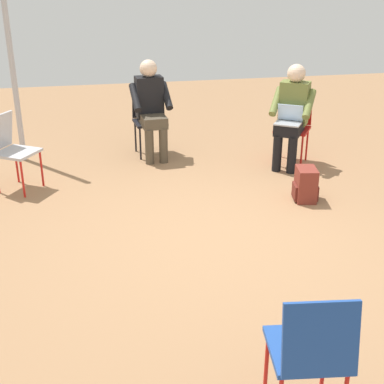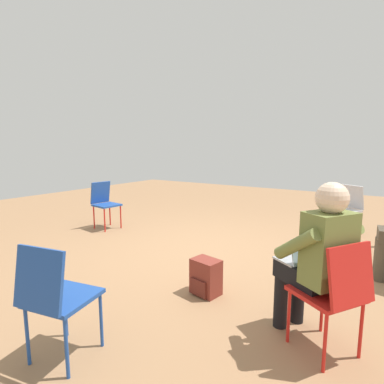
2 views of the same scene
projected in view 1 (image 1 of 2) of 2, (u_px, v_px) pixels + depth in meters
The scene contains 9 objects.
ground_plane at pixel (220, 234), 5.00m from camera, with size 14.18×14.18×0.00m, color #99704C.
chair_west at pixel (149, 116), 6.98m from camera, with size 0.47×0.43×0.85m.
chair_east at pixel (311, 350), 2.76m from camera, with size 0.48×0.45×0.85m.
chair_southwest at pixel (11, 147), 5.83m from camera, with size 0.56×0.58×0.85m.
chair_northwest at pixel (294, 123), 6.68m from camera, with size 0.58×0.57×0.85m.
person_with_laptop at pixel (292, 111), 6.46m from camera, with size 0.64×0.63×1.24m.
person_in_black at pixel (151, 105), 6.75m from camera, with size 0.54×0.52×1.24m.
backpack_near_laptop_user at pixel (306, 186), 5.67m from camera, with size 0.31×0.28×0.36m.
tent_pole_far at pixel (11, 58), 6.40m from camera, with size 0.07×0.07×2.59m, color #B2B2B7.
Camera 1 is at (4.30, -1.12, 2.33)m, focal length 50.00 mm.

